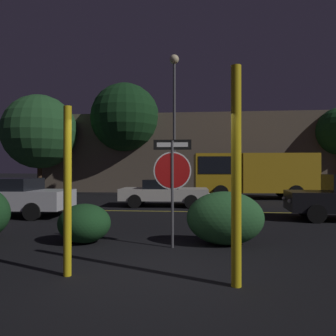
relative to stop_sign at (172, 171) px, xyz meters
The scene contains 14 objects.
ground_plane 2.41m from the stop_sign, 96.04° to the right, with size 260.00×260.00×0.00m, color black.
road_center_stripe 6.35m from the stop_sign, 91.72° to the left, with size 33.68×0.12×0.01m, color gold.
stop_sign is the anchor object (origin of this frame).
yellow_pole_left 2.55m from the stop_sign, 126.74° to the right, with size 0.13×0.13×2.71m, color yellow.
yellow_pole_right 2.52m from the stop_sign, 63.60° to the right, with size 0.15×0.15×3.21m, color yellow.
hedge_bush_1 2.41m from the stop_sign, behind, with size 1.22×1.14×0.90m, color #19421E.
hedge_bush_2 1.61m from the stop_sign, 18.46° to the left, with size 1.73×1.13×1.20m, color #285B2D.
passing_car_1 7.66m from the stop_sign, 146.57° to the left, with size 4.60×2.14×1.38m.
passing_car_2 8.22m from the stop_sign, 97.57° to the left, with size 4.15×2.16×1.24m.
delivery_truck 12.93m from the stop_sign, 74.36° to the left, with size 6.99×2.96×2.62m.
street_lamp 13.01m from the stop_sign, 94.26° to the left, with size 0.56×0.56×8.52m.
tree_1 18.12m from the stop_sign, 106.36° to the left, with size 5.12×5.12×8.15m.
tree_2 19.27m from the stop_sign, 125.09° to the left, with size 5.33×5.33×7.10m.
building_backdrop 18.87m from the stop_sign, 91.17° to the left, with size 22.33×4.19×5.87m, color #6B5B4C.
Camera 1 is at (0.78, -5.33, 1.69)m, focal length 35.00 mm.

